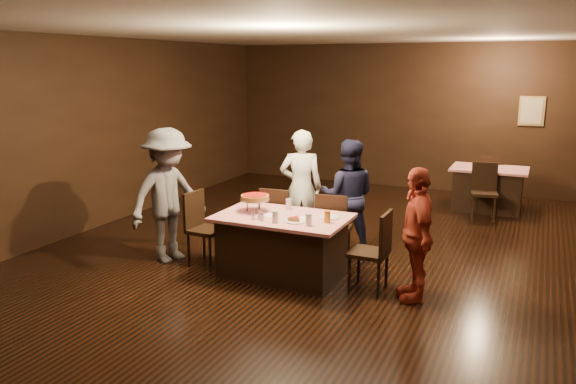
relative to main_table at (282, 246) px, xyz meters
The scene contains 23 objects.
room 1.96m from the main_table, 65.33° to the left, with size 10.00×10.04×3.02m.
main_table is the anchor object (origin of this frame).
back_table 4.89m from the main_table, 65.99° to the left, with size 1.30×0.90×0.77m, color #A40A0D.
chair_far_left 0.85m from the main_table, 118.07° to the left, with size 0.42×0.42×0.95m, color black.
chair_far_right 0.85m from the main_table, 61.93° to the left, with size 0.42×0.42×0.95m, color black.
chair_end_left 1.10m from the main_table, behind, with size 0.42×0.42×0.95m, color black.
chair_end_right 1.10m from the main_table, ahead, with size 0.42×0.42×0.95m, color black.
chair_back_near 4.26m from the main_table, 62.16° to the left, with size 0.42×0.42×0.95m, color black.
chair_back_far 5.45m from the main_table, 68.56° to the left, with size 0.42×0.42×0.95m, color black.
diner_white_jacket 1.39m from the main_table, 103.23° to the left, with size 0.61×0.40×1.68m, color white.
diner_navy_hoodie 1.38m from the main_table, 71.46° to the left, with size 0.77×0.60×1.58m, color #181934.
diner_grey_knit 1.69m from the main_table, behind, with size 1.15×0.66×1.78m, color slate.
diner_red_shirt 1.68m from the main_table, ahead, with size 0.88×0.37×1.50m, color #AD3725.
pizza_stand 0.70m from the main_table, behind, with size 0.38×0.38×0.22m.
plate_with_slice 0.51m from the main_table, 35.75° to the right, with size 0.25×0.25×0.06m.
plate_empty 0.69m from the main_table, 15.26° to the left, with size 0.25×0.25×0.01m, color white.
glass_front_left 0.55m from the main_table, 80.54° to the right, with size 0.08×0.08×0.14m, color silver.
glass_front_right 0.69m from the main_table, 29.05° to the right, with size 0.08×0.08×0.14m, color silver.
glass_amber 0.75m from the main_table, ahead, with size 0.08×0.08×0.14m, color #BF7F26.
glass_back 0.55m from the main_table, 99.46° to the left, with size 0.08×0.08×0.14m, color silver.
condiments 0.55m from the main_table, 122.43° to the right, with size 0.17×0.10×0.09m.
napkin_center 0.49m from the main_table, ahead, with size 0.16×0.16×0.01m, color white.
napkin_left 0.42m from the main_table, 161.57° to the right, with size 0.16×0.16×0.01m, color white.
Camera 1 is at (2.43, -6.77, 2.57)m, focal length 35.00 mm.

